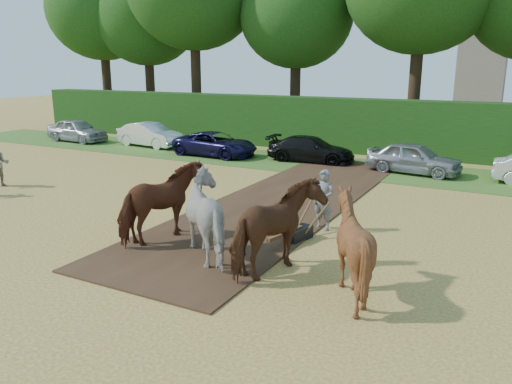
% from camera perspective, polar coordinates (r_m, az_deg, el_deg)
% --- Properties ---
extents(ground, '(120.00, 120.00, 0.00)m').
position_cam_1_polar(ground, '(13.43, -15.28, -7.22)').
color(ground, gold).
rests_on(ground, ground).
extents(earth_strip, '(4.50, 17.00, 0.05)m').
position_cam_1_polar(earth_strip, '(18.19, 3.47, -0.97)').
color(earth_strip, '#472D1C').
rests_on(earth_strip, ground).
extents(grass_verge, '(50.00, 5.00, 0.03)m').
position_cam_1_polar(grass_verge, '(25.05, 7.03, 3.17)').
color(grass_verge, '#38601E').
rests_on(grass_verge, ground).
extents(hedgerow, '(46.00, 1.60, 3.00)m').
position_cam_1_polar(hedgerow, '(29.03, 10.36, 7.54)').
color(hedgerow, '#14380F').
rests_on(hedgerow, ground).
extents(plough_team, '(7.55, 5.27, 2.20)m').
position_cam_1_polar(plough_team, '(12.22, -0.93, -3.42)').
color(plough_team, brown).
rests_on(plough_team, ground).
extents(parked_cars, '(40.92, 3.09, 1.47)m').
position_cam_1_polar(parked_cars, '(24.55, 10.05, 4.42)').
color(parked_cars, '#A6A7AD').
rests_on(parked_cars, ground).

